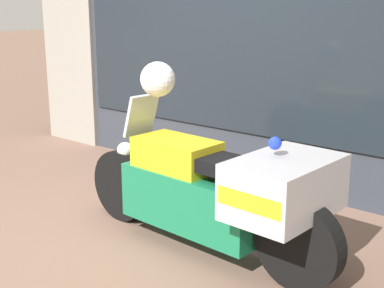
{
  "coord_description": "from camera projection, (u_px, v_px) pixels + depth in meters",
  "views": [
    {
      "loc": [
        3.21,
        -2.79,
        1.87
      ],
      "look_at": [
        0.32,
        0.73,
        0.67
      ],
      "focal_mm": 50.0,
      "sensor_mm": 36.0,
      "label": 1
    }
  ],
  "objects": [
    {
      "name": "window_display",
      "position": [
        276.0,
        140.0,
        5.68
      ],
      "size": [
        4.92,
        0.3,
        1.91
      ],
      "color": "slate",
      "rests_on": "ground"
    },
    {
      "name": "white_helmet",
      "position": [
        158.0,
        79.0,
        4.16
      ],
      "size": [
        0.28,
        0.28,
        0.28
      ],
      "primitive_type": "sphere",
      "color": "white",
      "rests_on": "paramedic_motorcycle"
    },
    {
      "name": "ground_plane",
      "position": [
        108.0,
        230.0,
        4.53
      ],
      "size": [
        60.0,
        60.0,
        0.0
      ],
      "primitive_type": "plane",
      "color": "#7A5B4C"
    },
    {
      "name": "shop_building",
      "position": [
        212.0,
        13.0,
        5.84
      ],
      "size": [
        6.34,
        0.55,
        3.5
      ],
      "color": "#333842",
      "rests_on": "ground"
    },
    {
      "name": "paramedic_motorcycle",
      "position": [
        220.0,
        191.0,
        3.94
      ],
      "size": [
        2.42,
        0.83,
        1.16
      ],
      "rotation": [
        0.0,
        0.0,
        3.09
      ],
      "color": "black",
      "rests_on": "ground"
    }
  ]
}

